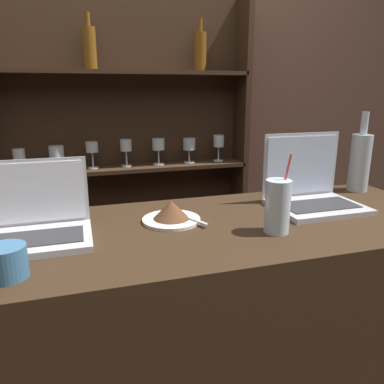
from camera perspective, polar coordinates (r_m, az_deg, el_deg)
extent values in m
cube|color=black|center=(1.41, 0.77, -25.72)|extent=(1.71, 0.59, 1.06)
cube|color=#4C3328|center=(2.09, -8.10, 12.31)|extent=(7.00, 0.06, 2.70)
cube|color=#332114|center=(2.18, 7.17, 2.15)|extent=(0.03, 0.18, 1.92)
cube|color=#332114|center=(2.09, -10.04, 1.45)|extent=(1.31, 0.02, 1.92)
cube|color=#332114|center=(2.14, -9.28, -9.08)|extent=(1.27, 0.18, 0.02)
cube|color=#332114|center=(1.99, -9.88, 3.58)|extent=(1.27, 0.18, 0.02)
cube|color=#332114|center=(1.95, -10.55, 17.50)|extent=(1.27, 0.18, 0.02)
cylinder|color=silver|center=(2.00, -24.61, 2.80)|extent=(0.05, 0.05, 0.01)
cylinder|color=silver|center=(1.99, -24.71, 3.68)|extent=(0.01, 0.01, 0.06)
cylinder|color=silver|center=(1.98, -24.89, 5.23)|extent=(0.06, 0.06, 0.05)
cylinder|color=silver|center=(1.98, -19.73, 3.20)|extent=(0.06, 0.06, 0.01)
cylinder|color=silver|center=(1.97, -19.81, 4.08)|extent=(0.01, 0.01, 0.06)
cylinder|color=silver|center=(1.96, -19.96, 5.74)|extent=(0.07, 0.07, 0.06)
cylinder|color=silver|center=(1.98, -14.80, 3.59)|extent=(0.05, 0.05, 0.01)
cylinder|color=silver|center=(1.97, -14.88, 4.78)|extent=(0.01, 0.01, 0.08)
cylinder|color=silver|center=(1.96, -15.01, 6.63)|extent=(0.06, 0.06, 0.05)
cylinder|color=silver|center=(1.99, -9.89, 3.95)|extent=(0.05, 0.05, 0.01)
cylinder|color=silver|center=(1.98, -9.95, 5.11)|extent=(0.01, 0.01, 0.08)
cylinder|color=silver|center=(1.97, -10.04, 7.05)|extent=(0.06, 0.06, 0.06)
cylinder|color=silver|center=(2.02, -5.08, 4.27)|extent=(0.06, 0.06, 0.01)
cylinder|color=silver|center=(2.01, -5.11, 5.39)|extent=(0.01, 0.01, 0.07)
cylinder|color=silver|center=(2.00, -5.15, 7.27)|extent=(0.06, 0.06, 0.06)
cylinder|color=silver|center=(2.06, -0.42, 4.56)|extent=(0.06, 0.06, 0.01)
cylinder|color=silver|center=(2.05, -0.42, 5.55)|extent=(0.01, 0.01, 0.07)
cylinder|color=silver|center=(2.04, -0.43, 7.33)|extent=(0.07, 0.07, 0.06)
cylinder|color=silver|center=(2.11, 4.03, 4.80)|extent=(0.05, 0.05, 0.01)
cylinder|color=silver|center=(2.11, 4.05, 5.90)|extent=(0.01, 0.01, 0.08)
cylinder|color=silver|center=(2.10, 4.09, 7.78)|extent=(0.06, 0.06, 0.06)
cylinder|color=brown|center=(2.05, 1.25, 20.57)|extent=(0.06, 0.06, 0.19)
cylinder|color=brown|center=(2.06, 1.28, 24.06)|extent=(0.02, 0.02, 0.06)
cylinder|color=brown|center=(1.95, -15.35, 20.34)|extent=(0.06, 0.06, 0.19)
cylinder|color=brown|center=(1.97, -15.64, 24.01)|extent=(0.02, 0.02, 0.06)
cube|color=#ADADB2|center=(1.10, -22.89, -6.81)|extent=(0.30, 0.22, 0.02)
cube|color=#28282B|center=(1.08, -23.00, -6.51)|extent=(0.25, 0.12, 0.00)
cube|color=#ADADB2|center=(1.16, -22.95, -0.04)|extent=(0.30, 0.00, 0.19)
cube|color=white|center=(1.16, -22.96, -0.07)|extent=(0.27, 0.01, 0.17)
cube|color=#ADADB2|center=(1.36, 18.46, -2.16)|extent=(0.30, 0.23, 0.02)
cube|color=#28282B|center=(1.34, 18.78, -1.87)|extent=(0.25, 0.13, 0.00)
cube|color=#ADADB2|center=(1.42, 16.22, 4.00)|extent=(0.30, 0.00, 0.23)
cube|color=silver|center=(1.42, 16.27, 3.98)|extent=(0.28, 0.01, 0.21)
cylinder|color=silver|center=(1.18, -3.17, -4.27)|extent=(0.18, 0.18, 0.01)
cone|color=#51301C|center=(1.16, -3.19, -2.71)|extent=(0.11, 0.11, 0.06)
cube|color=#B7B7BC|center=(1.17, -0.63, -3.90)|extent=(0.08, 0.16, 0.00)
cylinder|color=silver|center=(1.09, 12.89, -2.18)|extent=(0.07, 0.07, 0.15)
cylinder|color=#E04C47|center=(1.09, 13.58, -0.28)|extent=(0.05, 0.01, 0.23)
cylinder|color=#B2C1C6|center=(1.65, 24.18, 4.05)|extent=(0.08, 0.08, 0.23)
cylinder|color=#B2C1C6|center=(1.63, 24.80, 9.49)|extent=(0.03, 0.03, 0.09)
cylinder|color=#38668C|center=(0.92, -26.41, -9.56)|extent=(0.09, 0.09, 0.07)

